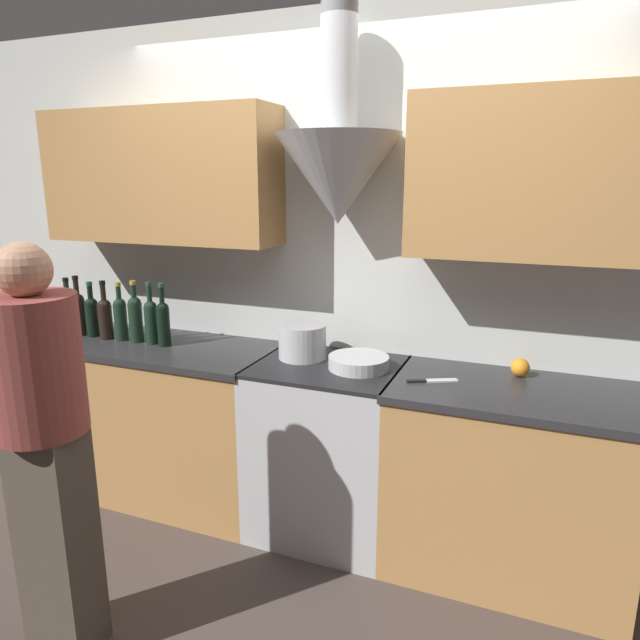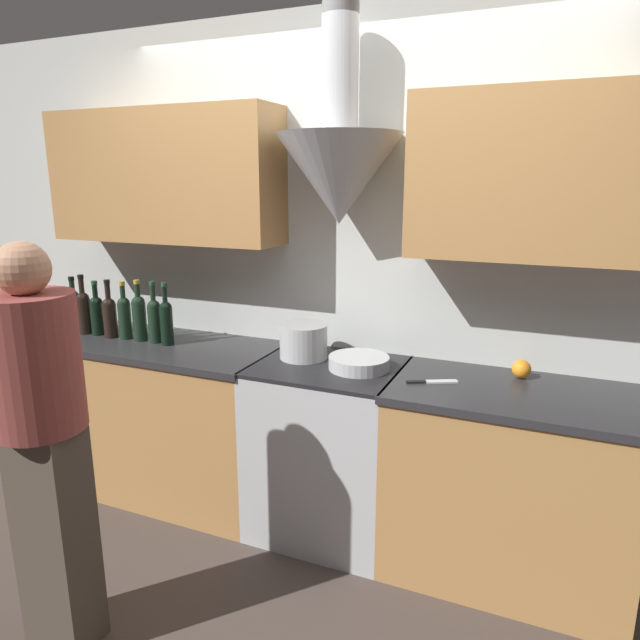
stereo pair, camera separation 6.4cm
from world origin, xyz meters
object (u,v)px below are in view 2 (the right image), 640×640
object	(u,v)px
stock_pot	(303,341)
wine_bottle_3	(110,315)
stove_range	(328,448)
wine_bottle_4	(125,315)
wine_bottle_1	(84,310)
wine_bottle_6	(154,318)
orange_fruit	(522,369)
mixing_bowl	(359,363)
person_foreground_left	(43,435)
wine_bottle_7	(166,320)
wine_bottle_5	(139,316)
wine_bottle_0	(74,309)
wine_bottle_2	(97,313)

from	to	relation	value
stock_pot	wine_bottle_3	bearing A→B (deg)	-176.00
stove_range	wine_bottle_4	bearing A→B (deg)	-179.33
wine_bottle_1	wine_bottle_6	world-z (taller)	wine_bottle_1
orange_fruit	mixing_bowl	bearing A→B (deg)	-166.82
orange_fruit	person_foreground_left	world-z (taller)	person_foreground_left
wine_bottle_3	wine_bottle_7	distance (m)	0.39
wine_bottle_1	wine_bottle_5	size ratio (longest dim) A/B	1.01
wine_bottle_6	orange_fruit	world-z (taller)	wine_bottle_6
wine_bottle_0	wine_bottle_3	bearing A→B (deg)	-4.21
wine_bottle_1	wine_bottle_2	world-z (taller)	wine_bottle_1
wine_bottle_5	wine_bottle_7	world-z (taller)	wine_bottle_7
wine_bottle_2	wine_bottle_6	xyz separation A→B (m)	(0.42, -0.00, 0.01)
person_foreground_left	wine_bottle_2	bearing A→B (deg)	125.42
stove_range	wine_bottle_2	size ratio (longest dim) A/B	2.83
wine_bottle_0	wine_bottle_5	size ratio (longest dim) A/B	0.96
wine_bottle_0	wine_bottle_3	world-z (taller)	wine_bottle_3
wine_bottle_2	stock_pot	world-z (taller)	wine_bottle_2
wine_bottle_6	orange_fruit	size ratio (longest dim) A/B	4.05
mixing_bowl	wine_bottle_7	bearing A→B (deg)	-178.91
wine_bottle_3	wine_bottle_1	bearing A→B (deg)	178.01
wine_bottle_2	person_foreground_left	size ratio (longest dim) A/B	0.20
wine_bottle_0	wine_bottle_1	distance (m)	0.09
stove_range	mixing_bowl	world-z (taller)	mixing_bowl
wine_bottle_3	wine_bottle_6	size ratio (longest dim) A/B	0.97
person_foreground_left	stock_pot	bearing A→B (deg)	65.79
wine_bottle_2	wine_bottle_7	size ratio (longest dim) A/B	0.92
wine_bottle_0	person_foreground_left	bearing A→B (deg)	-48.93
wine_bottle_1	wine_bottle_7	distance (m)	0.59
stove_range	orange_fruit	world-z (taller)	orange_fruit
wine_bottle_3	stove_range	bearing A→B (deg)	1.09
wine_bottle_3	wine_bottle_7	world-z (taller)	wine_bottle_7
stock_pot	person_foreground_left	distance (m)	1.27
wine_bottle_1	wine_bottle_5	bearing A→B (deg)	0.94
wine_bottle_0	wine_bottle_3	size ratio (longest dim) A/B	0.99
wine_bottle_7	orange_fruit	distance (m)	1.85
wine_bottle_1	wine_bottle_3	world-z (taller)	wine_bottle_1
wine_bottle_6	wine_bottle_4	bearing A→B (deg)	-178.30
wine_bottle_2	wine_bottle_6	world-z (taller)	wine_bottle_6
wine_bottle_0	wine_bottle_4	bearing A→B (deg)	-1.52
wine_bottle_3	person_foreground_left	xyz separation A→B (m)	(0.66, -1.07, -0.16)
wine_bottle_6	stove_range	bearing A→B (deg)	0.46
wine_bottle_3	orange_fruit	bearing A→B (deg)	5.04
stove_range	wine_bottle_6	bearing A→B (deg)	-179.54
wine_bottle_3	wine_bottle_6	xyz separation A→B (m)	(0.30, 0.02, 0.01)
wine_bottle_6	mixing_bowl	world-z (taller)	wine_bottle_6
wine_bottle_1	mixing_bowl	world-z (taller)	wine_bottle_1
stove_range	mixing_bowl	bearing A→B (deg)	0.29
stove_range	wine_bottle_7	bearing A→B (deg)	-178.78
wine_bottle_3	wine_bottle_0	bearing A→B (deg)	175.79
wine_bottle_4	wine_bottle_6	xyz separation A→B (m)	(0.21, 0.01, 0.00)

